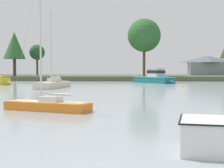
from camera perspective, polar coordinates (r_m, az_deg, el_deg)
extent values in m
cube|color=#4C563D|center=(103.80, 6.34, 1.22)|extent=(167.73, 46.47, 1.16)
cube|color=orange|center=(22.46, -11.12, -4.31)|extent=(6.19, 3.44, 0.96)
cube|color=#CCB78E|center=(22.41, -11.13, -3.03)|extent=(5.79, 3.15, 0.04)
cube|color=silver|center=(22.22, -10.50, -2.56)|extent=(1.58, 1.38, 0.36)
cylinder|color=silver|center=(22.70, -12.23, 8.09)|extent=(0.12, 0.12, 8.71)
cylinder|color=silver|center=(21.97, -9.59, -1.87)|extent=(2.30, 0.88, 0.10)
cylinder|color=silver|center=(21.96, -9.60, -1.74)|extent=(2.09, 0.84, 0.14)
cylinder|color=#999999|center=(23.42, -14.64, 7.83)|extent=(2.29, 0.81, 8.67)
cone|color=gold|center=(63.56, -17.79, 0.16)|extent=(2.99, 3.03, 2.60)
cube|color=beige|center=(50.60, -10.13, -0.53)|extent=(3.47, 9.43, 1.54)
cube|color=#CCB78E|center=(50.57, -10.13, 0.36)|extent=(3.12, 8.84, 0.04)
cube|color=silver|center=(50.99, -9.95, 0.72)|extent=(1.76, 2.19, 0.55)
cylinder|color=silver|center=(49.97, -10.49, 6.37)|extent=(0.18, 0.18, 10.48)
cylinder|color=silver|center=(51.58, -9.69, 1.15)|extent=(0.59, 3.67, 0.15)
cylinder|color=silver|center=(51.58, -9.69, 1.21)|extent=(0.54, 3.31, 0.14)
cylinder|color=#999999|center=(48.27, -11.31, 6.48)|extent=(0.46, 3.67, 10.44)
cube|color=#196B70|center=(70.00, 7.18, 0.42)|extent=(8.55, 9.11, 1.97)
cone|color=#196B70|center=(66.71, 9.99, 0.30)|extent=(3.85, 3.83, 2.81)
cube|color=silver|center=(69.97, 7.19, 1.20)|extent=(8.77, 9.34, 0.05)
cube|color=silver|center=(69.45, 7.60, 1.95)|extent=(3.74, 3.77, 1.78)
cube|color=#19232D|center=(69.45, 7.60, 2.10)|extent=(3.82, 3.85, 0.64)
cube|color=beige|center=(69.45, 7.60, 2.71)|extent=(4.27, 4.29, 0.06)
cylinder|color=silver|center=(69.46, 7.61, 3.46)|extent=(0.03, 0.03, 1.75)
sphere|color=white|center=(60.72, -10.19, -0.12)|extent=(0.33, 0.33, 0.33)
torus|color=#333338|center=(60.71, -10.20, 0.07)|extent=(0.12, 0.12, 0.02)
sphere|color=yellow|center=(53.91, 12.06, -0.43)|extent=(0.43, 0.43, 0.43)
torus|color=#333338|center=(53.89, 12.06, -0.16)|extent=(0.12, 0.12, 0.02)
cylinder|color=brown|center=(88.13, 5.55, 4.25)|extent=(0.70, 0.70, 8.77)
sphere|color=#2D602D|center=(88.56, 5.57, 8.36)|extent=(8.76, 8.76, 8.76)
cylinder|color=brown|center=(92.65, -16.47, 3.70)|extent=(0.83, 0.83, 7.58)
cone|color=#2D602D|center=(92.86, -16.50, 6.41)|extent=(5.85, 5.85, 7.14)
cylinder|color=brown|center=(96.42, -12.78, 3.11)|extent=(0.59, 0.59, 5.64)
sphere|color=#235128|center=(96.54, -12.80, 5.36)|extent=(4.32, 4.32, 4.32)
cube|color=gray|center=(104.78, 16.13, 2.54)|extent=(11.31, 6.47, 3.88)
pyramid|color=#565B66|center=(104.83, 16.15, 4.15)|extent=(12.22, 6.99, 2.03)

